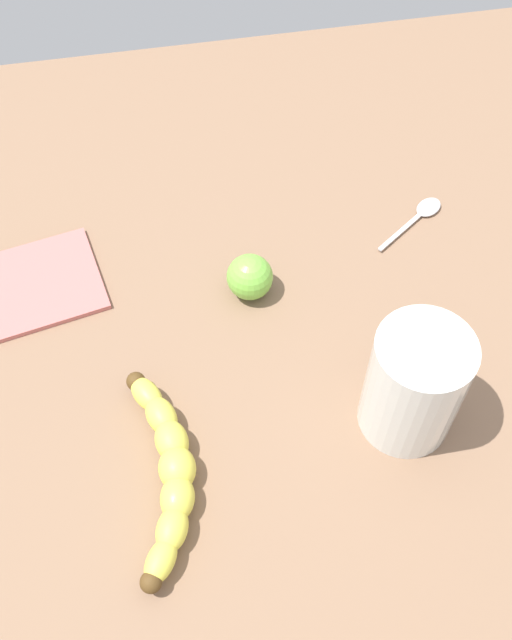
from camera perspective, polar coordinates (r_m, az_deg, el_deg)
The scene contains 6 objects.
wooden_tabletop at distance 75.24cm, azimuth 1.42°, elevation -6.57°, with size 120.00×120.00×3.00cm, color #7F6048.
banana at distance 69.04cm, azimuth -6.93°, elevation -11.52°, with size 6.42×21.61×3.50cm.
smoothie_glass at distance 69.08cm, azimuth 12.18°, elevation -5.12°, with size 9.00×9.00×12.78cm.
lime_fruit at distance 79.22cm, azimuth -0.21°, elevation 3.42°, with size 5.08×5.08×5.08cm, color #75C142.
teaspoon at distance 90.87cm, azimuth 13.06°, elevation 8.35°, with size 10.00×7.62×0.80cm.
folded_napkin at distance 84.92cm, azimuth -16.38°, elevation 2.77°, with size 12.72×12.18×0.60cm, color #BC6660.
Camera 1 is at (-8.43, -34.65, 67.75)cm, focal length 41.02 mm.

